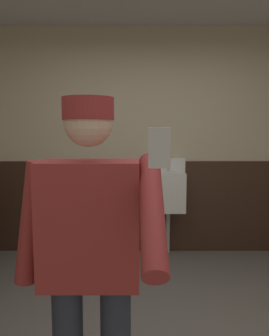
# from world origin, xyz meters

# --- Properties ---
(wall_back) EXTENTS (4.64, 0.12, 2.67)m
(wall_back) POSITION_xyz_m (0.00, 2.05, 1.34)
(wall_back) COLOR beige
(wall_back) RESTS_ON ground_plane
(wainscot_band_back) EXTENTS (4.04, 0.03, 1.11)m
(wainscot_band_back) POSITION_xyz_m (0.00, 1.98, 0.55)
(wainscot_band_back) COLOR #382319
(wainscot_band_back) RESTS_ON ground_plane
(urinal_solo) EXTENTS (0.40, 0.34, 1.24)m
(urinal_solo) POSITION_xyz_m (0.22, 1.83, 0.78)
(urinal_solo) COLOR white
(urinal_solo) RESTS_ON ground_plane
(person) EXTENTS (0.65, 0.60, 1.62)m
(person) POSITION_xyz_m (-0.38, -0.51, 0.95)
(person) COLOR #2D3342
(person) RESTS_ON ground_plane
(cell_phone) EXTENTS (0.06, 0.03, 0.11)m
(cell_phone) POSITION_xyz_m (-0.12, -1.01, 1.44)
(cell_phone) COLOR silver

